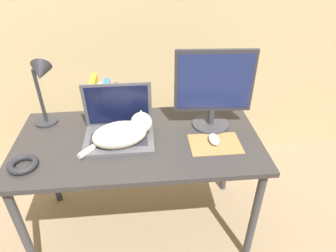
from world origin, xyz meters
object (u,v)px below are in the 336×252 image
desk_lamp (41,83)px  cable_coil (23,164)px  laptop (119,128)px  computer_mouse (214,139)px  external_monitor (214,88)px  book_row (106,101)px  webcam (135,108)px  cat (124,132)px

desk_lamp → cable_coil: size_ratio=2.82×
laptop → computer_mouse: 0.52m
external_monitor → computer_mouse: size_ratio=4.49×
book_row → desk_lamp: (-0.32, -0.06, 0.16)m
desk_lamp → webcam: bearing=7.1°
laptop → external_monitor: 0.56m
computer_mouse → book_row: (-0.59, 0.32, 0.09)m
laptop → desk_lamp: desk_lamp is taller
cat → computer_mouse: cat is taller
cat → desk_lamp: bearing=153.6°
laptop → external_monitor: bearing=7.5°
desk_lamp → webcam: size_ratio=5.10×
laptop → cable_coil: (-0.45, -0.21, -0.04)m
external_monitor → webcam: external_monitor is taller
computer_mouse → laptop: bearing=169.0°
laptop → cable_coil: bearing=-155.2°
external_monitor → cable_coil: bearing=-164.1°
laptop → external_monitor: size_ratio=0.82×
book_row → computer_mouse: bearing=-28.1°
webcam → computer_mouse: bearing=-36.9°
cat → computer_mouse: size_ratio=3.82×
cat → book_row: size_ratio=1.49×
book_row → webcam: 0.18m
cat → cable_coil: (-0.48, -0.15, -0.05)m
cable_coil → laptop: bearing=24.8°
webcam → cat: bearing=-102.2°
computer_mouse → webcam: webcam is taller
cat → desk_lamp: size_ratio=0.95×
computer_mouse → webcam: (-0.42, 0.32, 0.03)m
external_monitor → webcam: (-0.44, 0.15, -0.19)m
laptop → cat: bearing=-62.4°
computer_mouse → cat: bearing=174.9°
external_monitor → webcam: size_ratio=5.71×
computer_mouse → desk_lamp: 0.98m
computer_mouse → cable_coil: size_ratio=0.70×
book_row → cat: bearing=-67.9°
cable_coil → webcam: webcam is taller
desk_lamp → computer_mouse: bearing=-15.7°
cat → cable_coil: bearing=-162.5°
external_monitor → desk_lamp: size_ratio=1.12×
laptop → webcam: laptop is taller
laptop → webcam: size_ratio=4.68×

